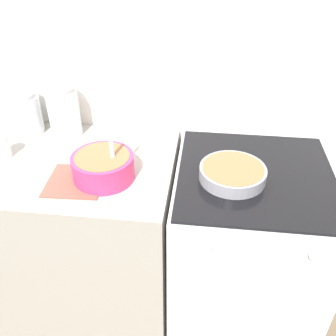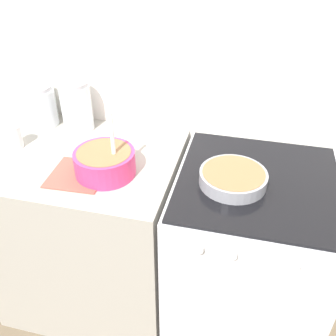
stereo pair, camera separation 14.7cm
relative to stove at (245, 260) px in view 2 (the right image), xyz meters
name	(u,v)px [view 2 (the right image)]	position (x,y,z in m)	size (l,w,h in m)	color
wall_back	(193,75)	(-0.34, 0.36, 0.74)	(4.71, 0.05, 2.40)	white
countertop_cabinet	(92,232)	(-0.77, 0.00, 0.00)	(0.86, 0.67, 0.93)	#9E998E
stove	(245,260)	(0.00, 0.00, 0.00)	(0.66, 0.69, 0.93)	silver
mixing_bowl	(105,161)	(-0.61, -0.10, 0.52)	(0.25, 0.25, 0.28)	#E0336B
baking_pan	(233,178)	(-0.10, -0.05, 0.49)	(0.26, 0.26, 0.06)	gray
storage_jar_left	(38,108)	(-1.08, 0.23, 0.55)	(0.18, 0.18, 0.20)	silver
storage_jar_middle	(77,110)	(-0.87, 0.23, 0.57)	(0.14, 0.14, 0.24)	silver
tin_can	(14,137)	(-1.08, 0.00, 0.52)	(0.07, 0.07, 0.10)	silver
recipe_page	(78,174)	(-0.72, -0.14, 0.47)	(0.23, 0.23, 0.01)	#CC4C3F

